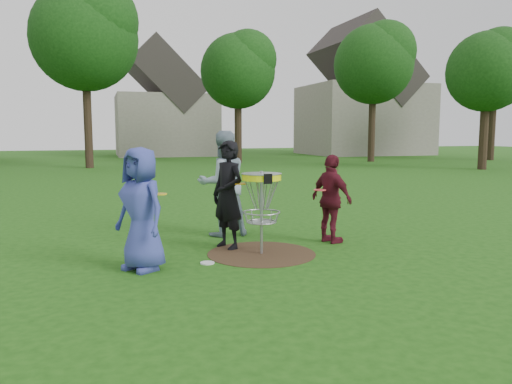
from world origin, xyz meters
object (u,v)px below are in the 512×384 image
object	(u,v)px
player_black	(228,195)
player_maroon	(332,199)
player_blue	(141,209)
player_grey	(223,184)
disc_golf_basket	(262,193)

from	to	relation	value
player_black	player_maroon	world-z (taller)	player_black
player_blue	player_grey	world-z (taller)	player_grey
player_blue	player_black	bearing A→B (deg)	86.00
player_blue	player_maroon	xyz separation A→B (m)	(3.44, 0.80, -0.10)
player_maroon	player_grey	bearing A→B (deg)	36.24
player_grey	disc_golf_basket	distance (m)	1.65
player_black	player_blue	bearing A→B (deg)	-84.26
disc_golf_basket	player_grey	bearing A→B (deg)	98.72
player_black	player_grey	xyz separation A→B (m)	(0.17, 1.06, 0.08)
player_blue	player_grey	distance (m)	2.64
player_maroon	disc_golf_basket	xyz separation A→B (m)	(-1.48, -0.42, 0.21)
player_maroon	disc_golf_basket	world-z (taller)	player_maroon
player_grey	player_maroon	size ratio (longest dim) A/B	1.26
player_grey	disc_golf_basket	xyz separation A→B (m)	(0.25, -1.64, 0.00)
player_blue	disc_golf_basket	distance (m)	2.00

